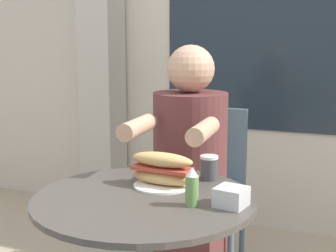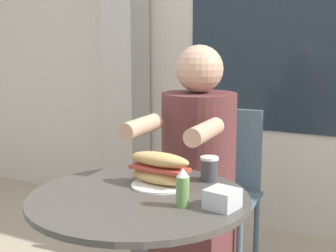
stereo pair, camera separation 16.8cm
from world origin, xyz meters
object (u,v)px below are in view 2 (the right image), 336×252
object	(u,v)px
diner_chair	(222,179)
drink_cup	(209,169)
cafe_table	(139,248)
condiment_bottle	(183,188)
sandwich_on_plate	(160,171)
seated_diner	(195,198)

from	to	relation	value
diner_chair	drink_cup	xyz separation A→B (m)	(0.20, -0.63, 0.23)
cafe_table	condiment_bottle	world-z (taller)	condiment_bottle
cafe_table	sandwich_on_plate	world-z (taller)	sandwich_on_plate
condiment_bottle	diner_chair	bearing A→B (deg)	104.24
diner_chair	sandwich_on_plate	xyz separation A→B (m)	(0.07, -0.77, 0.24)
diner_chair	seated_diner	size ratio (longest dim) A/B	0.73
condiment_bottle	drink_cup	bearing A→B (deg)	97.27
cafe_table	seated_diner	size ratio (longest dim) A/B	0.61
drink_cup	condiment_bottle	xyz separation A→B (m)	(0.04, -0.29, 0.01)
cafe_table	seated_diner	world-z (taller)	seated_diner
drink_cup	condiment_bottle	size ratio (longest dim) A/B	0.73
cafe_table	sandwich_on_plate	distance (m)	0.27
diner_chair	condiment_bottle	distance (m)	0.98
drink_cup	diner_chair	bearing A→B (deg)	107.32
cafe_table	sandwich_on_plate	bearing A→B (deg)	84.22
sandwich_on_plate	condiment_bottle	distance (m)	0.22
seated_diner	sandwich_on_plate	bearing A→B (deg)	93.55
condiment_bottle	sandwich_on_plate	bearing A→B (deg)	138.31
diner_chair	seated_diner	xyz separation A→B (m)	(0.01, -0.34, 0.00)
sandwich_on_plate	drink_cup	xyz separation A→B (m)	(0.13, 0.14, -0.01)
seated_diner	sandwich_on_plate	world-z (taller)	seated_diner
seated_diner	sandwich_on_plate	size ratio (longest dim) A/B	5.13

